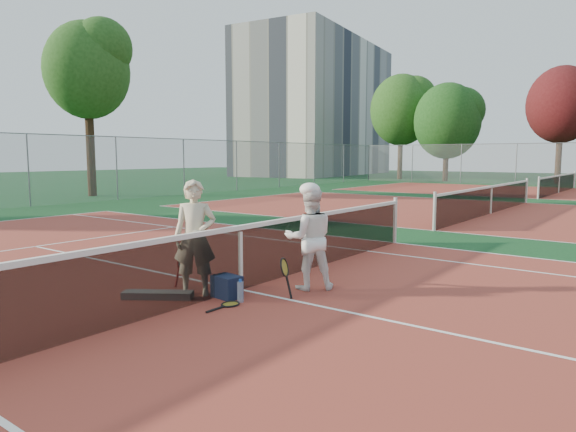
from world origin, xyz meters
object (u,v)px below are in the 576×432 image
at_px(racket_red, 181,269).
at_px(racket_spare, 230,304).
at_px(net_main, 241,258).
at_px(player_a, 195,238).
at_px(apartment_block, 318,109).
at_px(sports_bag_purple, 229,285).
at_px(water_bottle, 240,292).
at_px(player_b, 310,238).
at_px(racket_black_held, 284,278).
at_px(sports_bag_navy, 227,287).

bearing_deg(racket_red, racket_spare, -39.64).
bearing_deg(net_main, player_a, -119.64).
height_order(net_main, apartment_block, apartment_block).
bearing_deg(player_a, net_main, 22.37).
distance_m(sports_bag_purple, water_bottle, 0.52).
xyz_separation_m(apartment_block, racket_red, (27.15, -44.46, -7.20)).
distance_m(apartment_block, sports_bag_purple, 52.90).
relative_size(apartment_block, player_b, 13.67).
xyz_separation_m(apartment_block, water_bottle, (28.46, -44.51, -7.35)).
bearing_deg(racket_black_held, water_bottle, 41.64).
bearing_deg(sports_bag_navy, player_b, 60.14).
xyz_separation_m(player_b, sports_bag_purple, (-0.80, -0.98, -0.67)).
height_order(apartment_block, sports_bag_purple, apartment_block).
relative_size(apartment_block, racket_black_held, 37.28).
xyz_separation_m(racket_black_held, sports_bag_navy, (-0.69, -0.50, -0.13)).
relative_size(net_main, player_a, 6.33).
height_order(player_a, sports_bag_navy, player_a).
relative_size(player_b, water_bottle, 5.36).
relative_size(net_main, sports_bag_navy, 26.08).
bearing_deg(net_main, racket_red, -151.51).
bearing_deg(racket_spare, water_bottle, -5.42).
distance_m(apartment_block, player_b, 52.43).
xyz_separation_m(racket_red, racket_spare, (1.30, -0.25, -0.28)).
bearing_deg(net_main, player_b, 41.43).
xyz_separation_m(apartment_block, player_b, (28.81, -43.29, -6.70)).
relative_size(player_a, sports_bag_navy, 4.12).
distance_m(player_b, racket_black_held, 0.84).
bearing_deg(sports_bag_purple, racket_black_held, 20.93).
xyz_separation_m(net_main, apartment_block, (-28.00, 44.00, 6.99)).
bearing_deg(player_b, racket_red, -8.69).
bearing_deg(water_bottle, racket_spare, -94.55).
distance_m(player_a, racket_spare, 1.17).
bearing_deg(sports_bag_purple, water_bottle, -28.67).
relative_size(racket_red, water_bottle, 1.98).
bearing_deg(player_a, racket_red, 125.33).
height_order(player_a, player_b, player_a).
bearing_deg(water_bottle, racket_black_held, 56.94).
bearing_deg(player_a, sports_bag_navy, -19.74).
bearing_deg(player_a, racket_spare, -44.72).
distance_m(net_main, racket_black_held, 0.85).
bearing_deg(apartment_block, racket_red, -58.60).
relative_size(player_a, water_bottle, 5.78).
height_order(racket_red, sports_bag_purple, racket_red).
relative_size(player_a, player_b, 1.08).
xyz_separation_m(net_main, sports_bag_navy, (0.14, -0.45, -0.34)).
bearing_deg(player_b, net_main, -2.55).
relative_size(racket_spare, water_bottle, 2.00).
distance_m(player_a, player_b, 1.76).
relative_size(apartment_block, sports_bag_navy, 52.25).
bearing_deg(apartment_block, sports_bag_purple, -57.68).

